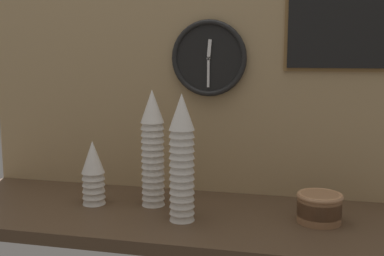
{
  "coord_description": "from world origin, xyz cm",
  "views": [
    {
      "loc": [
        42.44,
        -149.02,
        52.86
      ],
      "look_at": [
        6.76,
        4.0,
        27.67
      ],
      "focal_mm": 45.0,
      "sensor_mm": 36.0,
      "label": 1
    }
  ],
  "objects_px": {
    "cup_stack_center": "(153,148)",
    "bowl_stack_far_right": "(319,206)",
    "cup_stack_center_right": "(182,158)",
    "menu_board": "(338,6)",
    "cup_stack_center_left": "(93,173)",
    "wall_clock": "(209,58)"
  },
  "relations": [
    {
      "from": "cup_stack_center",
      "to": "bowl_stack_far_right",
      "type": "distance_m",
      "value": 0.58
    },
    {
      "from": "cup_stack_center",
      "to": "cup_stack_center_right",
      "type": "bearing_deg",
      "value": -42.98
    },
    {
      "from": "cup_stack_center",
      "to": "bowl_stack_far_right",
      "type": "bearing_deg",
      "value": -4.26
    },
    {
      "from": "cup_stack_center_right",
      "to": "menu_board",
      "type": "xyz_separation_m",
      "value": [
        0.46,
        0.32,
        0.48
      ]
    },
    {
      "from": "menu_board",
      "to": "cup_stack_center_left",
      "type": "bearing_deg",
      "value": -163.69
    },
    {
      "from": "cup_stack_center_left",
      "to": "bowl_stack_far_right",
      "type": "relative_size",
      "value": 1.58
    },
    {
      "from": "cup_stack_center_right",
      "to": "bowl_stack_far_right",
      "type": "bearing_deg",
      "value": 11.31
    },
    {
      "from": "cup_stack_center",
      "to": "cup_stack_center_right",
      "type": "height_order",
      "value": "same"
    },
    {
      "from": "bowl_stack_far_right",
      "to": "cup_stack_center_left",
      "type": "bearing_deg",
      "value": 179.61
    },
    {
      "from": "wall_clock",
      "to": "menu_board",
      "type": "bearing_deg",
      "value": 1.16
    },
    {
      "from": "cup_stack_center_left",
      "to": "cup_stack_center_right",
      "type": "bearing_deg",
      "value": -14.72
    },
    {
      "from": "cup_stack_center_left",
      "to": "wall_clock",
      "type": "height_order",
      "value": "wall_clock"
    },
    {
      "from": "bowl_stack_far_right",
      "to": "menu_board",
      "type": "height_order",
      "value": "menu_board"
    },
    {
      "from": "cup_stack_center_left",
      "to": "wall_clock",
      "type": "relative_size",
      "value": 0.81
    },
    {
      "from": "cup_stack_center",
      "to": "cup_stack_center_left",
      "type": "relative_size",
      "value": 1.79
    },
    {
      "from": "cup_stack_center_right",
      "to": "menu_board",
      "type": "height_order",
      "value": "menu_board"
    },
    {
      "from": "cup_stack_center_left",
      "to": "cup_stack_center",
      "type": "bearing_deg",
      "value": 10.01
    },
    {
      "from": "cup_stack_center_right",
      "to": "menu_board",
      "type": "relative_size",
      "value": 0.92
    },
    {
      "from": "cup_stack_center_right",
      "to": "menu_board",
      "type": "bearing_deg",
      "value": 35.07
    },
    {
      "from": "wall_clock",
      "to": "bowl_stack_far_right",
      "type": "bearing_deg",
      "value": -30.04
    },
    {
      "from": "bowl_stack_far_right",
      "to": "menu_board",
      "type": "relative_size",
      "value": 0.32
    },
    {
      "from": "cup_stack_center",
      "to": "wall_clock",
      "type": "distance_m",
      "value": 0.39
    }
  ]
}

